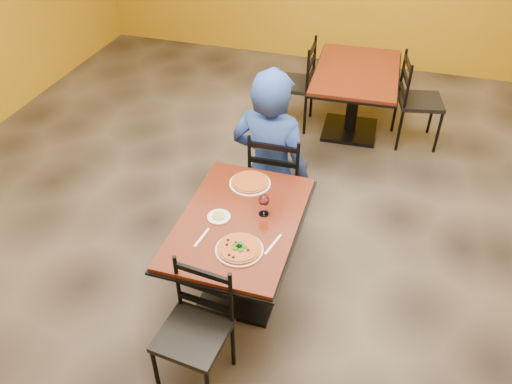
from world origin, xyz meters
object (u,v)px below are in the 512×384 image
(plate_main, at_px, (239,250))
(plate_far, at_px, (250,184))
(chair_second_left, at_px, (292,84))
(diner, at_px, (271,151))
(pizza_main, at_px, (239,248))
(chair_main_far, at_px, (278,175))
(chair_main_near, at_px, (193,336))
(table_second, at_px, (355,87))
(chair_second_right, at_px, (420,102))
(side_plate, at_px, (219,217))
(wine_glass, at_px, (264,204))
(pizza_far, at_px, (250,182))
(table_main, at_px, (240,240))

(plate_main, relative_size, plate_far, 1.00)
(chair_second_left, bearing_deg, diner, 5.81)
(diner, height_order, pizza_main, diner)
(diner, bearing_deg, plate_main, 104.30)
(chair_main_far, height_order, plate_main, chair_main_far)
(chair_main_near, bearing_deg, table_second, 87.20)
(chair_main_near, xyz_separation_m, chair_main_far, (0.08, 1.71, 0.04))
(chair_second_right, distance_m, diner, 2.08)
(chair_second_right, xyz_separation_m, plate_main, (-1.04, -2.90, 0.27))
(side_plate, bearing_deg, wine_glass, 23.67)
(chair_main_near, distance_m, pizza_far, 1.22)
(table_second, bearing_deg, table_main, -99.43)
(table_main, relative_size, pizza_far, 4.39)
(chair_main_far, xyz_separation_m, pizza_main, (0.06, -1.22, 0.29))
(chair_main_far, xyz_separation_m, chair_second_right, (1.10, 1.69, 0.01))
(chair_main_far, height_order, plate_far, chair_main_far)
(pizza_far, bearing_deg, wine_glass, -56.95)
(diner, height_order, pizza_far, diner)
(table_second, height_order, chair_main_far, chair_main_far)
(table_main, xyz_separation_m, chair_main_far, (0.03, 0.93, -0.08))
(table_main, bearing_deg, pizza_far, 97.37)
(chair_main_far, relative_size, wine_glass, 5.33)
(chair_main_near, relative_size, pizza_far, 3.17)
(chair_second_right, distance_m, wine_glass, 2.72)
(pizza_main, height_order, side_plate, pizza_main)
(chair_second_right, relative_size, pizza_main, 3.43)
(chair_main_far, bearing_deg, chair_main_near, 85.63)
(chair_main_near, bearing_deg, plate_far, 95.37)
(side_plate, height_order, wine_glass, wine_glass)
(pizza_main, bearing_deg, chair_second_left, 96.95)
(table_main, distance_m, chair_main_near, 0.79)
(table_main, bearing_deg, plate_main, -72.13)
(plate_main, xyz_separation_m, pizza_main, (0.00, 0.00, 0.02))
(chair_main_far, xyz_separation_m, pizza_far, (-0.08, -0.53, 0.29))
(plate_main, bearing_deg, chair_second_right, 70.33)
(table_second, relative_size, diner, 0.93)
(chair_second_left, xyz_separation_m, chair_second_right, (1.39, 0.00, -0.01))
(chair_main_near, bearing_deg, chair_second_left, 98.89)
(chair_main_near, xyz_separation_m, pizza_main, (0.14, 0.49, 0.33))
(pizza_main, xyz_separation_m, pizza_far, (-0.14, 0.69, 0.00))
(plate_far, bearing_deg, chair_main_near, -89.99)
(chair_second_right, relative_size, plate_far, 3.14)
(diner, xyz_separation_m, pizza_main, (0.12, -1.19, 0.04))
(pizza_main, distance_m, side_plate, 0.35)
(table_main, distance_m, plate_far, 0.45)
(pizza_main, distance_m, plate_far, 0.70)
(chair_second_right, distance_m, pizza_main, 3.09)
(chair_main_near, bearing_deg, table_main, 91.56)
(table_main, height_order, plate_main, plate_main)
(chair_second_right, relative_size, pizza_far, 3.48)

